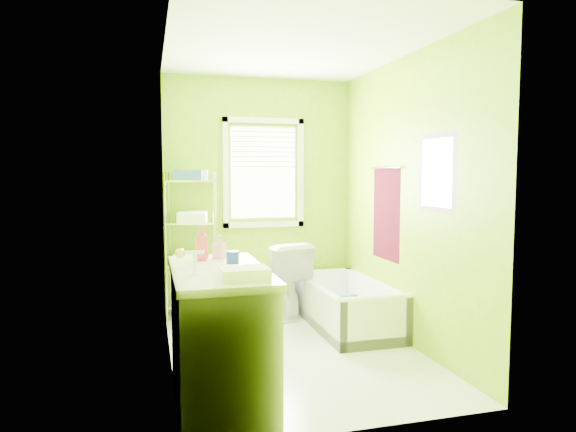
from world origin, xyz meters
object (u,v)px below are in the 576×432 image
object	(u,v)px
toilet	(277,278)
wire_shelf_unit	(193,228)
bathtub	(346,312)
vanity	(220,331)

from	to	relation	value
toilet	wire_shelf_unit	world-z (taller)	wire_shelf_unit
bathtub	vanity	size ratio (longest dim) A/B	1.23
vanity	wire_shelf_unit	xyz separation A→B (m)	(0.00, 2.09, 0.48)
bathtub	toilet	world-z (taller)	toilet
bathtub	vanity	world-z (taller)	vanity
vanity	toilet	bearing A→B (deg)	65.46
wire_shelf_unit	vanity	bearing A→B (deg)	-90.02
bathtub	vanity	bearing A→B (deg)	-137.19
wire_shelf_unit	bathtub	bearing A→B (deg)	-27.10
bathtub	toilet	distance (m)	0.86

